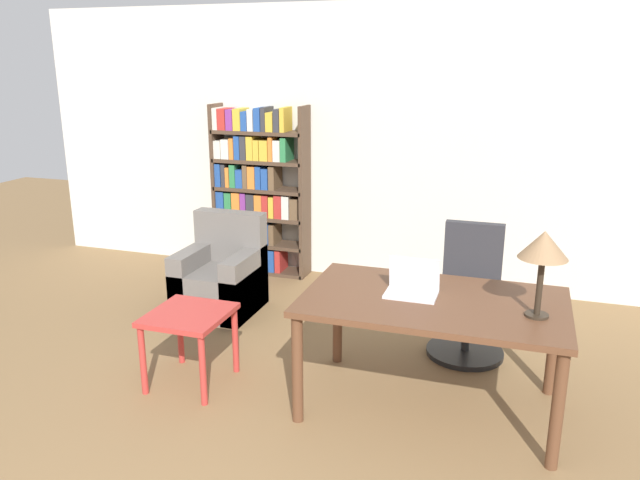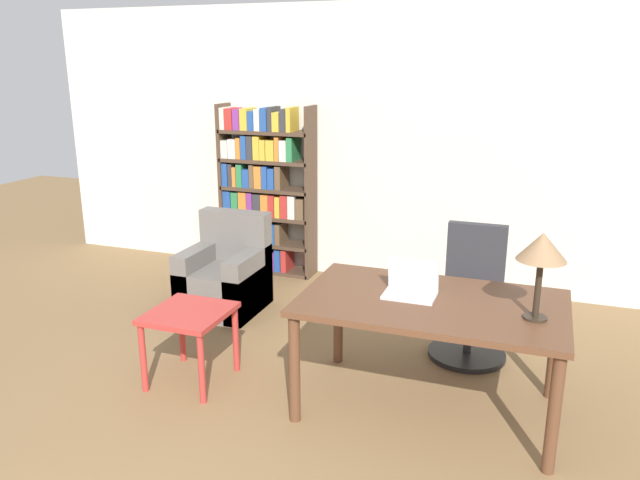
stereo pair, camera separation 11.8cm
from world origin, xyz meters
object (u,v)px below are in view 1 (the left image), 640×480
object	(u,v)px
laptop	(412,286)
side_table_blue	(189,324)
table_lamp	(544,248)
armchair	(221,279)
desk	(433,312)
bookshelf	(256,192)
office_chair	(469,300)

from	to	relation	value
laptop	side_table_blue	xyz separation A→B (m)	(-1.47, -0.24, -0.36)
table_lamp	armchair	xyz separation A→B (m)	(-2.62, 1.15, -0.87)
desk	bookshelf	xyz separation A→B (m)	(-2.15, 2.15, 0.20)
laptop	office_chair	xyz separation A→B (m)	(0.29, 0.85, -0.38)
laptop	desk	bearing A→B (deg)	-15.31
office_chair	side_table_blue	world-z (taller)	office_chair
laptop	armchair	size ratio (longest dim) A/B	0.37
laptop	armchair	bearing A→B (deg)	151.50
side_table_blue	armchair	bearing A→B (deg)	107.98
desk	office_chair	xyz separation A→B (m)	(0.15, 0.89, -0.24)
table_lamp	bookshelf	xyz separation A→B (m)	(-2.75, 2.23, -0.30)
laptop	bookshelf	distance (m)	2.91
desk	laptop	size ratio (longest dim) A/B	5.03
laptop	bookshelf	xyz separation A→B (m)	(-2.01, 2.11, 0.06)
table_lamp	side_table_blue	distance (m)	2.33
desk	bookshelf	size ratio (longest dim) A/B	0.92
table_lamp	side_table_blue	world-z (taller)	table_lamp
table_lamp	bookshelf	size ratio (longest dim) A/B	0.29
laptop	bookshelf	size ratio (longest dim) A/B	0.18
table_lamp	bookshelf	distance (m)	3.56
desk	table_lamp	bearing A→B (deg)	-8.06
desk	laptop	world-z (taller)	laptop
armchair	desk	bearing A→B (deg)	-27.65
side_table_blue	bookshelf	distance (m)	2.45
desk	armchair	bearing A→B (deg)	152.35
desk	table_lamp	size ratio (longest dim) A/B	3.16
table_lamp	side_table_blue	xyz separation A→B (m)	(-2.22, -0.12, -0.73)
side_table_blue	table_lamp	bearing A→B (deg)	2.99
laptop	armchair	world-z (taller)	laptop
office_chair	bookshelf	size ratio (longest dim) A/B	0.57
desk	side_table_blue	distance (m)	1.64
table_lamp	side_table_blue	size ratio (longest dim) A/B	0.93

